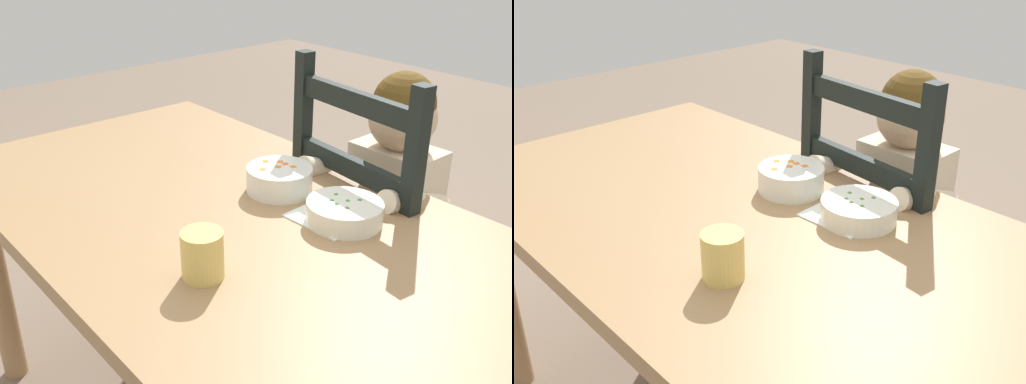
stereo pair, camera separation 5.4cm
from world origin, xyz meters
TOP-DOWN VIEW (x-y plane):
  - dining_table at (0.00, 0.00)m, footprint 1.49×0.83m
  - dining_chair at (0.09, 0.46)m, footprint 0.46×0.46m
  - child_figure at (0.10, 0.46)m, footprint 0.32×0.31m
  - bowl_of_peas at (0.21, 0.16)m, footprint 0.16×0.16m
  - bowl_of_carrots at (-0.01, 0.16)m, footprint 0.16×0.16m
  - spoon at (0.06, 0.19)m, footprint 0.12×0.10m
  - drinking_cup at (0.18, -0.19)m, footprint 0.08×0.08m
  - paper_napkin at (0.17, 0.15)m, footprint 0.16×0.14m

SIDE VIEW (x-z plane):
  - dining_chair at x=0.09m, z-range -0.02..0.99m
  - dining_table at x=0.00m, z-range 0.27..0.99m
  - child_figure at x=0.10m, z-range 0.16..1.14m
  - paper_napkin at x=0.17m, z-range 0.73..0.73m
  - spoon at x=0.06m, z-range 0.73..0.74m
  - bowl_of_peas at x=0.21m, z-range 0.73..0.78m
  - bowl_of_carrots at x=-0.01m, z-range 0.73..0.79m
  - drinking_cup at x=0.18m, z-range 0.73..0.82m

